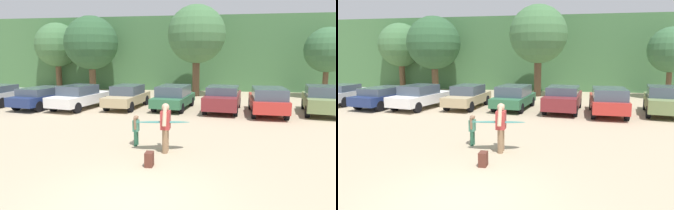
{
  "view_description": "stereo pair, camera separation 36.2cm",
  "coord_description": "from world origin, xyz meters",
  "views": [
    {
      "loc": [
        1.9,
        -6.49,
        3.39
      ],
      "look_at": [
        -0.32,
        7.26,
        1.12
      ],
      "focal_mm": 33.02,
      "sensor_mm": 36.0,
      "label": 1
    },
    {
      "loc": [
        2.26,
        -6.43,
        3.39
      ],
      "look_at": [
        -0.32,
        7.26,
        1.12
      ],
      "focal_mm": 33.02,
      "sensor_mm": 36.0,
      "label": 2
    }
  ],
  "objects": [
    {
      "name": "ground_plane",
      "position": [
        0.0,
        0.0,
        0.0
      ],
      "size": [
        120.0,
        120.0,
        0.0
      ],
      "primitive_type": "plane",
      "color": "tan"
    },
    {
      "name": "hillside_ridge",
      "position": [
        0.0,
        28.8,
        3.5
      ],
      "size": [
        108.0,
        12.0,
        7.0
      ],
      "primitive_type": "cube",
      "color": "#427042",
      "rests_on": "ground_plane"
    },
    {
      "name": "tree_right",
      "position": [
        -13.69,
        22.09,
        4.32
      ],
      "size": [
        4.25,
        4.25,
        6.48
      ],
      "color": "brown",
      "rests_on": "ground_plane"
    },
    {
      "name": "tree_left",
      "position": [
        -9.39,
        20.24,
        4.42
      ],
      "size": [
        4.78,
        4.78,
        6.84
      ],
      "color": "brown",
      "rests_on": "ground_plane"
    },
    {
      "name": "tree_far_left",
      "position": [
        0.11,
        19.08,
        5.0
      ],
      "size": [
        4.69,
        4.69,
        7.38
      ],
      "color": "brown",
      "rests_on": "ground_plane"
    },
    {
      "name": "tree_far_right",
      "position": [
        10.22,
        19.31,
        3.75
      ],
      "size": [
        3.47,
        3.47,
        5.51
      ],
      "color": "brown",
      "rests_on": "ground_plane"
    },
    {
      "name": "parked_car_silver",
      "position": [
        -12.55,
        12.41,
        0.74
      ],
      "size": [
        1.94,
        4.09,
        1.39
      ],
      "rotation": [
        0.0,
        0.0,
        1.53
      ],
      "color": "silver",
      "rests_on": "ground_plane"
    },
    {
      "name": "parked_car_navy",
      "position": [
        -9.22,
        11.79,
        0.73
      ],
      "size": [
        2.65,
        4.9,
        1.33
      ],
      "rotation": [
        0.0,
        0.0,
        1.4
      ],
      "color": "navy",
      "rests_on": "ground_plane"
    },
    {
      "name": "parked_car_white",
      "position": [
        -6.74,
        11.79,
        0.78
      ],
      "size": [
        2.72,
        4.77,
        1.5
      ],
      "rotation": [
        0.0,
        0.0,
        1.37
      ],
      "color": "white",
      "rests_on": "ground_plane"
    },
    {
      "name": "parked_car_tan",
      "position": [
        -3.83,
        12.54,
        0.76
      ],
      "size": [
        2.14,
        4.44,
        1.46
      ],
      "rotation": [
        0.0,
        0.0,
        1.47
      ],
      "color": "tan",
      "rests_on": "ground_plane"
    },
    {
      "name": "parked_car_forest_green",
      "position": [
        -0.82,
        12.59,
        0.79
      ],
      "size": [
        2.42,
        4.4,
        1.49
      ],
      "rotation": [
        0.0,
        0.0,
        1.44
      ],
      "color": "#2D6642",
      "rests_on": "ground_plane"
    },
    {
      "name": "parked_car_maroon",
      "position": [
        2.24,
        12.33,
        0.8
      ],
      "size": [
        2.43,
        4.69,
        1.53
      ],
      "rotation": [
        0.0,
        0.0,
        1.46
      ],
      "color": "maroon",
      "rests_on": "ground_plane"
    },
    {
      "name": "parked_car_red",
      "position": [
        4.74,
        11.52,
        0.85
      ],
      "size": [
        2.06,
        4.58,
        1.6
      ],
      "rotation": [
        0.0,
        0.0,
        1.53
      ],
      "color": "#B72D28",
      "rests_on": "ground_plane"
    },
    {
      "name": "parked_car_olive_green",
      "position": [
        7.8,
        12.24,
        0.85
      ],
      "size": [
        2.48,
        4.48,
        1.65
      ],
      "rotation": [
        0.0,
        0.0,
        1.39
      ],
      "color": "#6B7F4C",
      "rests_on": "ground_plane"
    },
    {
      "name": "person_adult",
      "position": [
        0.14,
        3.87,
        0.98
      ],
      "size": [
        0.33,
        0.87,
        1.74
      ],
      "rotation": [
        0.0,
        0.0,
        3.18
      ],
      "color": "#8C6B4C",
      "rests_on": "ground_plane"
    },
    {
      "name": "person_child",
      "position": [
        -1.09,
        4.47,
        0.65
      ],
      "size": [
        0.22,
        0.53,
        1.16
      ],
      "rotation": [
        0.0,
        0.0,
        3.18
      ],
      "color": "#26593F",
      "rests_on": "ground_plane"
    },
    {
      "name": "surfboard_teal",
      "position": [
        0.02,
        3.96,
        1.05
      ],
      "size": [
        2.0,
        0.85,
        0.16
      ],
      "rotation": [
        0.0,
        0.0,
        3.3
      ],
      "color": "teal"
    },
    {
      "name": "backpack_dropped",
      "position": [
        -0.12,
        2.38,
        0.22
      ],
      "size": [
        0.24,
        0.34,
        0.45
      ],
      "color": "#592D23",
      "rests_on": "ground_plane"
    }
  ]
}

